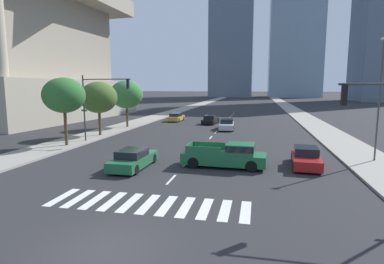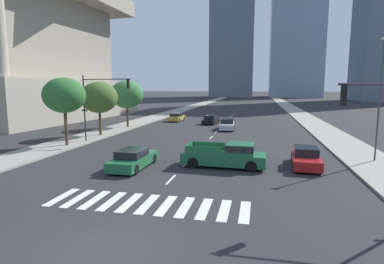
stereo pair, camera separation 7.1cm
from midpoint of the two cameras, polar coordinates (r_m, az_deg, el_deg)
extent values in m
plane|color=#28282B|center=(11.60, -15.80, -19.99)|extent=(800.00, 800.00, 0.00)
cube|color=gray|center=(40.18, 23.31, -0.15)|extent=(4.00, 260.00, 0.15)
cube|color=gray|center=(43.24, -12.73, 0.87)|extent=(4.00, 260.00, 0.15)
cube|color=silver|center=(17.16, -22.65, -10.86)|extent=(0.45, 2.53, 0.01)
cube|color=silver|center=(16.69, -20.05, -11.26)|extent=(0.45, 2.53, 0.01)
cube|color=silver|center=(16.25, -17.29, -11.67)|extent=(0.45, 2.53, 0.01)
cube|color=silver|center=(15.84, -14.38, -12.07)|extent=(0.45, 2.53, 0.01)
cube|color=silver|center=(15.48, -11.32, -12.45)|extent=(0.45, 2.53, 0.01)
cube|color=silver|center=(15.17, -8.11, -12.81)|extent=(0.45, 2.53, 0.01)
cube|color=silver|center=(14.90, -4.77, -13.15)|extent=(0.45, 2.53, 0.01)
cube|color=silver|center=(14.68, -1.30, -13.46)|extent=(0.45, 2.53, 0.01)
cube|color=silver|center=(14.52, 2.26, -13.72)|extent=(0.45, 2.53, 0.01)
cube|color=silver|center=(14.41, 5.90, -13.93)|extent=(0.45, 2.53, 0.01)
cube|color=silver|center=(14.36, 9.58, -14.09)|extent=(0.45, 2.53, 0.01)
cube|color=silver|center=(18.77, -3.91, -8.61)|extent=(0.14, 2.00, 0.01)
cube|color=silver|center=(22.51, -1.14, -5.75)|extent=(0.14, 2.00, 0.01)
cube|color=silver|center=(26.33, 0.82, -3.70)|extent=(0.14, 2.00, 0.01)
cube|color=silver|center=(30.19, 2.27, -2.17)|extent=(0.14, 2.00, 0.01)
cube|color=silver|center=(34.08, 3.39, -0.99)|extent=(0.14, 2.00, 0.01)
cube|color=silver|center=(38.00, 4.28, -0.05)|extent=(0.14, 2.00, 0.01)
cube|color=silver|center=(41.93, 5.00, 0.71)|extent=(0.14, 2.00, 0.01)
cube|color=silver|center=(45.88, 5.60, 1.35)|extent=(0.14, 2.00, 0.01)
cube|color=silver|center=(49.83, 6.11, 1.88)|extent=(0.14, 2.00, 0.01)
cube|color=silver|center=(53.79, 6.54, 2.33)|extent=(0.14, 2.00, 0.01)
cube|color=silver|center=(57.76, 6.91, 2.72)|extent=(0.14, 2.00, 0.01)
cube|color=silver|center=(61.73, 7.23, 3.06)|extent=(0.14, 2.00, 0.01)
cube|color=silver|center=(65.70, 7.52, 3.36)|extent=(0.14, 2.00, 0.01)
cube|color=#1E6038|center=(21.58, 5.70, -4.78)|extent=(5.74, 2.23, 0.75)
cube|color=#1E6038|center=(21.30, 8.74, -3.02)|extent=(1.89, 1.90, 0.70)
cube|color=black|center=(21.28, 8.75, -2.80)|extent=(1.91, 1.94, 0.39)
cube|color=#1E6038|center=(22.58, 2.97, -2.49)|extent=(2.38, 0.19, 0.55)
cube|color=#1E6038|center=(20.76, 1.93, -3.43)|extent=(2.38, 0.19, 0.55)
cube|color=#1E6038|center=(21.94, -0.57, -2.79)|extent=(0.17, 1.90, 0.55)
cylinder|color=black|center=(22.29, 10.95, -5.04)|extent=(0.77, 0.29, 0.76)
cylinder|color=black|center=(20.58, 10.64, -6.14)|extent=(0.77, 0.29, 0.76)
cylinder|color=black|center=(22.83, 1.25, -4.58)|extent=(0.77, 0.29, 0.76)
cylinder|color=black|center=(21.16, 0.15, -5.60)|extent=(0.77, 0.29, 0.76)
cube|color=maroon|center=(22.87, 19.90, -4.80)|extent=(2.02, 4.48, 0.64)
cube|color=black|center=(22.96, 19.93, -3.24)|extent=(1.66, 2.06, 0.54)
cylinder|color=black|center=(21.54, 22.29, -6.14)|extent=(0.26, 0.65, 0.64)
cylinder|color=black|center=(21.40, 18.07, -6.02)|extent=(0.26, 0.65, 0.64)
cylinder|color=black|center=(24.43, 21.47, -4.45)|extent=(0.26, 0.65, 0.64)
cylinder|color=black|center=(24.30, 17.76, -4.33)|extent=(0.26, 0.65, 0.64)
cube|color=#B7BABF|center=(40.48, 6.28, 1.12)|extent=(2.04, 4.73, 0.66)
cube|color=black|center=(40.65, 6.31, 1.99)|extent=(1.67, 2.17, 0.53)
cylinder|color=black|center=(38.92, 7.36, 0.57)|extent=(0.26, 0.65, 0.64)
cylinder|color=black|center=(38.98, 5.03, 0.62)|extent=(0.26, 0.65, 0.64)
cylinder|color=black|center=(42.05, 7.43, 1.13)|extent=(0.26, 0.65, 0.64)
cylinder|color=black|center=(42.10, 5.28, 1.17)|extent=(0.26, 0.65, 0.64)
cube|color=#B28E38|center=(50.47, -2.95, 2.54)|extent=(1.89, 4.44, 0.65)
cube|color=black|center=(50.20, -3.02, 3.17)|extent=(1.62, 2.02, 0.49)
cylinder|color=black|center=(52.14, -3.35, 2.54)|extent=(0.23, 0.64, 0.64)
cylinder|color=black|center=(51.71, -1.63, 2.50)|extent=(0.23, 0.64, 0.64)
cylinder|color=black|center=(49.29, -4.33, 2.20)|extent=(0.23, 0.64, 0.64)
cylinder|color=black|center=(48.83, -2.52, 2.16)|extent=(0.23, 0.64, 0.64)
cube|color=black|center=(46.74, 3.36, 2.05)|extent=(2.19, 4.51, 0.58)
cube|color=black|center=(46.47, 3.30, 2.71)|extent=(1.74, 2.11, 0.55)
cylinder|color=black|center=(48.37, 2.87, 2.10)|extent=(0.28, 0.66, 0.64)
cylinder|color=black|center=(48.00, 4.71, 2.04)|extent=(0.28, 0.66, 0.64)
cylinder|color=black|center=(45.53, 1.92, 1.73)|extent=(0.28, 0.66, 0.64)
cylinder|color=black|center=(45.13, 3.88, 1.66)|extent=(0.28, 0.66, 0.64)
cube|color=#1E6038|center=(21.67, -10.64, -5.15)|extent=(1.95, 4.79, 0.64)
cube|color=black|center=(21.34, -10.94, -3.80)|extent=(1.66, 2.18, 0.50)
cylinder|color=black|center=(23.47, -10.89, -4.52)|extent=(0.24, 0.65, 0.64)
cylinder|color=black|center=(22.85, -7.09, -4.78)|extent=(0.24, 0.65, 0.64)
cylinder|color=black|center=(20.65, -14.56, -6.38)|extent=(0.24, 0.65, 0.64)
cylinder|color=black|center=(19.95, -10.33, -6.77)|extent=(0.24, 0.65, 0.64)
cube|color=black|center=(14.83, 25.82, 6.10)|extent=(0.20, 0.28, 0.90)
sphere|color=red|center=(14.83, 25.89, 7.26)|extent=(0.18, 0.18, 0.18)
sphere|color=orange|center=(14.83, 25.82, 6.10)|extent=(0.18, 0.18, 0.18)
sphere|color=green|center=(14.84, 25.75, 4.95)|extent=(0.18, 0.18, 0.18)
cylinder|color=#333335|center=(32.59, -19.09, 4.10)|extent=(0.14, 0.14, 6.42)
cylinder|color=#333335|center=(31.34, -15.42, 9.25)|extent=(4.91, 0.10, 0.10)
cube|color=black|center=(30.40, -11.64, 8.57)|extent=(0.20, 0.28, 0.90)
sphere|color=red|center=(30.40, -11.66, 9.13)|extent=(0.18, 0.18, 0.18)
sphere|color=orange|center=(30.40, -11.64, 8.57)|extent=(0.18, 0.18, 0.18)
sphere|color=green|center=(30.39, -11.63, 8.00)|extent=(0.18, 0.18, 0.18)
cube|color=#19662D|center=(32.60, -19.07, 3.73)|extent=(0.60, 0.04, 0.18)
cylinder|color=#3F3F42|center=(25.87, 30.83, 4.73)|extent=(0.12, 0.12, 8.46)
ellipsoid|color=beige|center=(26.06, 31.54, 14.26)|extent=(0.50, 0.24, 0.20)
cylinder|color=#4C3823|center=(30.79, -22.04, 0.58)|extent=(0.28, 0.28, 3.04)
ellipsoid|color=#2D662D|center=(30.57, -22.34, 6.20)|extent=(3.74, 3.74, 3.18)
cylinder|color=#4C3823|center=(36.17, -16.49, 1.49)|extent=(0.28, 0.28, 2.54)
ellipsoid|color=#426028|center=(35.96, -16.67, 6.05)|extent=(4.02, 4.02, 3.41)
cylinder|color=#4C3823|center=(42.85, -11.77, 2.67)|extent=(0.28, 0.28, 2.58)
ellipsoid|color=#387538|center=(42.67, -11.88, 6.72)|extent=(4.33, 4.33, 3.68)
cube|color=#A89E89|center=(65.24, -30.30, 5.18)|extent=(35.70, 35.70, 6.58)
cube|color=gray|center=(65.67, -30.93, 13.83)|extent=(27.85, 27.85, 13.22)
cube|color=slate|center=(185.80, 7.32, 21.43)|extent=(23.29, 20.54, 96.56)
camera|label=1|loc=(0.04, -90.08, -0.01)|focal=29.32mm
camera|label=2|loc=(0.04, 89.92, 0.01)|focal=29.32mm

